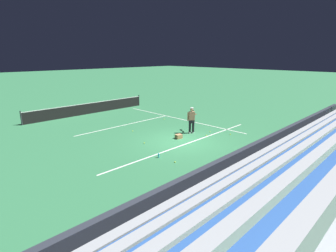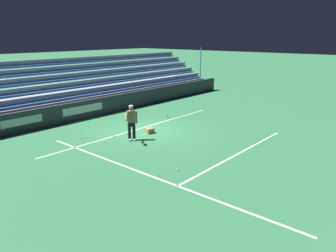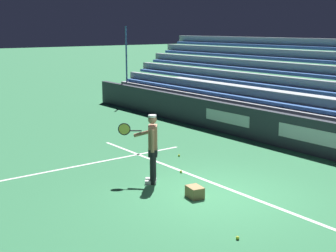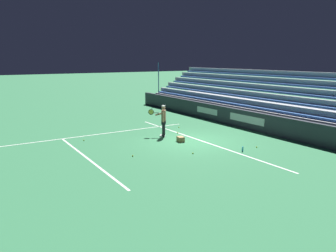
{
  "view_description": "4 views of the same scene",
  "coord_description": "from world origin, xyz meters",
  "px_view_note": "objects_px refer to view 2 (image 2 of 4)",
  "views": [
    {
      "loc": [
        -11.1,
        -9.87,
        4.97
      ],
      "look_at": [
        -0.12,
        1.05,
        0.77
      ],
      "focal_mm": 28.0,
      "sensor_mm": 36.0,
      "label": 1
    },
    {
      "loc": [
        11.95,
        11.83,
        4.91
      ],
      "look_at": [
        0.44,
        1.9,
        0.68
      ],
      "focal_mm": 35.0,
      "sensor_mm": 36.0,
      "label": 2
    },
    {
      "loc": [
        -7.36,
        7.06,
        3.78
      ],
      "look_at": [
        1.43,
        0.39,
        1.45
      ],
      "focal_mm": 50.0,
      "sensor_mm": 36.0,
      "label": 3
    },
    {
      "loc": [
        -13.16,
        9.73,
        4.19
      ],
      "look_at": [
        0.59,
        1.07,
        0.83
      ],
      "focal_mm": 35.0,
      "sensor_mm": 36.0,
      "label": 4
    }
  ],
  "objects_px": {
    "ball_box_cardboard": "(150,131)",
    "water_bottle": "(167,116)",
    "tennis_ball_midcourt": "(105,142)",
    "tennis_ball_far_right": "(187,127)",
    "tennis_ball_toward_net": "(154,115)",
    "tennis_ball_near_player": "(178,170)",
    "tennis_ball_far_left": "(81,138)",
    "tennis_player": "(131,122)",
    "tennis_ball_on_baseline": "(114,136)",
    "tennis_ball_stray_back": "(214,141)"
  },
  "relations": [
    {
      "from": "tennis_ball_stray_back",
      "to": "tennis_ball_far_left",
      "type": "xyz_separation_m",
      "value": [
        3.95,
        -5.1,
        0.0
      ]
    },
    {
      "from": "tennis_ball_midcourt",
      "to": "ball_box_cardboard",
      "type": "bearing_deg",
      "value": 167.21
    },
    {
      "from": "tennis_player",
      "to": "tennis_ball_stray_back",
      "type": "height_order",
      "value": "tennis_player"
    },
    {
      "from": "tennis_player",
      "to": "tennis_ball_midcourt",
      "type": "xyz_separation_m",
      "value": [
        1.04,
        -0.74,
        -0.86
      ]
    },
    {
      "from": "tennis_ball_far_left",
      "to": "water_bottle",
      "type": "xyz_separation_m",
      "value": [
        -5.91,
        0.46,
        0.08
      ]
    },
    {
      "from": "tennis_ball_near_player",
      "to": "tennis_ball_stray_back",
      "type": "xyz_separation_m",
      "value": [
        -3.86,
        -0.91,
        0.0
      ]
    },
    {
      "from": "tennis_ball_far_right",
      "to": "tennis_ball_on_baseline",
      "type": "bearing_deg",
      "value": -24.19
    },
    {
      "from": "tennis_ball_toward_net",
      "to": "water_bottle",
      "type": "height_order",
      "value": "water_bottle"
    },
    {
      "from": "tennis_ball_toward_net",
      "to": "tennis_ball_far_right",
      "type": "distance_m",
      "value": 3.29
    },
    {
      "from": "tennis_ball_toward_net",
      "to": "tennis_ball_far_right",
      "type": "bearing_deg",
      "value": 76.2
    },
    {
      "from": "tennis_ball_stray_back",
      "to": "tennis_ball_far_right",
      "type": "relative_size",
      "value": 1.0
    },
    {
      "from": "tennis_ball_far_right",
      "to": "ball_box_cardboard",
      "type": "bearing_deg",
      "value": -20.11
    },
    {
      "from": "tennis_ball_midcourt",
      "to": "tennis_player",
      "type": "bearing_deg",
      "value": 144.81
    },
    {
      "from": "tennis_ball_stray_back",
      "to": "water_bottle",
      "type": "distance_m",
      "value": 5.03
    },
    {
      "from": "tennis_player",
      "to": "water_bottle",
      "type": "bearing_deg",
      "value": -160.49
    },
    {
      "from": "tennis_ball_toward_net",
      "to": "tennis_ball_far_right",
      "type": "relative_size",
      "value": 1.0
    },
    {
      "from": "tennis_player",
      "to": "tennis_ball_stray_back",
      "type": "relative_size",
      "value": 25.98
    },
    {
      "from": "tennis_ball_far_left",
      "to": "ball_box_cardboard",
      "type": "bearing_deg",
      "value": 147.42
    },
    {
      "from": "tennis_player",
      "to": "tennis_ball_far_right",
      "type": "height_order",
      "value": "tennis_player"
    },
    {
      "from": "tennis_ball_toward_net",
      "to": "tennis_ball_far_left",
      "type": "relative_size",
      "value": 1.0
    },
    {
      "from": "tennis_ball_toward_net",
      "to": "tennis_player",
      "type": "bearing_deg",
      "value": 30.97
    },
    {
      "from": "tennis_ball_near_player",
      "to": "tennis_ball_on_baseline",
      "type": "bearing_deg",
      "value": -103.21
    },
    {
      "from": "tennis_player",
      "to": "tennis_ball_far_right",
      "type": "distance_m",
      "value": 3.7
    },
    {
      "from": "ball_box_cardboard",
      "to": "tennis_ball_stray_back",
      "type": "relative_size",
      "value": 6.06
    },
    {
      "from": "tennis_ball_near_player",
      "to": "tennis_ball_midcourt",
      "type": "height_order",
      "value": "same"
    },
    {
      "from": "water_bottle",
      "to": "tennis_ball_toward_net",
      "type": "bearing_deg",
      "value": -84.25
    },
    {
      "from": "tennis_ball_near_player",
      "to": "water_bottle",
      "type": "xyz_separation_m",
      "value": [
        -5.81,
        -5.55,
        0.08
      ]
    },
    {
      "from": "tennis_ball_toward_net",
      "to": "tennis_ball_far_right",
      "type": "height_order",
      "value": "same"
    },
    {
      "from": "ball_box_cardboard",
      "to": "tennis_ball_far_right",
      "type": "xyz_separation_m",
      "value": [
        -2.11,
        0.77,
        -0.1
      ]
    },
    {
      "from": "ball_box_cardboard",
      "to": "tennis_ball_toward_net",
      "type": "xyz_separation_m",
      "value": [
        -2.9,
        -2.42,
        -0.1
      ]
    },
    {
      "from": "tennis_ball_stray_back",
      "to": "tennis_ball_far_left",
      "type": "bearing_deg",
      "value": -52.21
    },
    {
      "from": "tennis_ball_far_left",
      "to": "water_bottle",
      "type": "relative_size",
      "value": 0.3
    },
    {
      "from": "tennis_ball_midcourt",
      "to": "water_bottle",
      "type": "height_order",
      "value": "water_bottle"
    },
    {
      "from": "ball_box_cardboard",
      "to": "water_bottle",
      "type": "height_order",
      "value": "ball_box_cardboard"
    },
    {
      "from": "tennis_player",
      "to": "tennis_ball_midcourt",
      "type": "relative_size",
      "value": 25.98
    },
    {
      "from": "ball_box_cardboard",
      "to": "tennis_ball_far_right",
      "type": "bearing_deg",
      "value": 159.89
    },
    {
      "from": "tennis_ball_toward_net",
      "to": "tennis_ball_stray_back",
      "type": "height_order",
      "value": "same"
    },
    {
      "from": "tennis_player",
      "to": "ball_box_cardboard",
      "type": "bearing_deg",
      "value": -173.08
    },
    {
      "from": "tennis_ball_far_left",
      "to": "tennis_ball_stray_back",
      "type": "bearing_deg",
      "value": 127.79
    },
    {
      "from": "tennis_ball_midcourt",
      "to": "tennis_ball_far_right",
      "type": "xyz_separation_m",
      "value": [
        -4.59,
        1.34,
        0.0
      ]
    },
    {
      "from": "tennis_ball_toward_net",
      "to": "tennis_ball_near_player",
      "type": "height_order",
      "value": "same"
    },
    {
      "from": "tennis_player",
      "to": "tennis_ball_on_baseline",
      "type": "distance_m",
      "value": 1.39
    },
    {
      "from": "tennis_ball_near_player",
      "to": "tennis_ball_far_left",
      "type": "bearing_deg",
      "value": -89.09
    },
    {
      "from": "ball_box_cardboard",
      "to": "tennis_ball_far_right",
      "type": "height_order",
      "value": "ball_box_cardboard"
    },
    {
      "from": "tennis_ball_toward_net",
      "to": "tennis_ball_midcourt",
      "type": "relative_size",
      "value": 1.0
    },
    {
      "from": "tennis_ball_far_left",
      "to": "tennis_ball_far_right",
      "type": "bearing_deg",
      "value": 152.34
    },
    {
      "from": "ball_box_cardboard",
      "to": "tennis_ball_far_left",
      "type": "relative_size",
      "value": 6.06
    },
    {
      "from": "tennis_ball_near_player",
      "to": "tennis_ball_stray_back",
      "type": "distance_m",
      "value": 3.96
    },
    {
      "from": "tennis_ball_stray_back",
      "to": "tennis_ball_midcourt",
      "type": "bearing_deg",
      "value": -47.2
    },
    {
      "from": "ball_box_cardboard",
      "to": "tennis_ball_near_player",
      "type": "height_order",
      "value": "ball_box_cardboard"
    }
  ]
}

